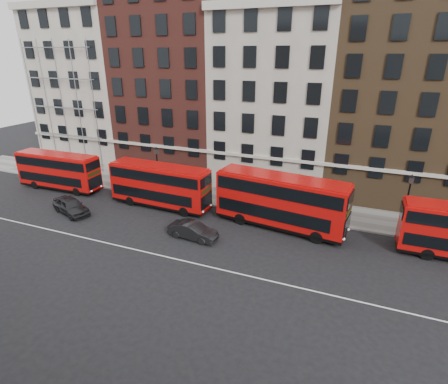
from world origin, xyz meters
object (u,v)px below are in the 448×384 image
at_px(bus_c, 280,200).
at_px(car_rear, 71,206).
at_px(car_front, 193,231).
at_px(bus_a, 58,170).
at_px(bus_b, 160,185).

bearing_deg(bus_c, car_rear, -158.98).
bearing_deg(bus_c, car_front, -135.50).
bearing_deg(bus_a, bus_b, -1.18).
distance_m(bus_b, bus_c, 12.09).
xyz_separation_m(bus_c, car_front, (-6.15, -4.65, -1.87)).
distance_m(bus_a, bus_b, 13.09).
xyz_separation_m(bus_b, car_rear, (-7.11, -4.65, -1.54)).
bearing_deg(bus_a, car_front, -14.90).
distance_m(bus_b, car_front, 7.71).
relative_size(bus_a, bus_b, 0.95).
bearing_deg(car_front, bus_c, -48.74).
relative_size(bus_a, bus_c, 0.85).
height_order(bus_a, car_rear, bus_a).
bearing_deg(bus_b, car_front, -35.70).
distance_m(bus_c, car_rear, 19.83).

